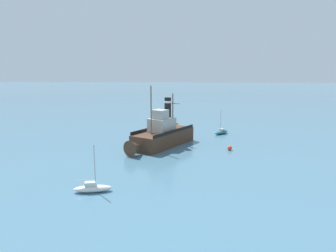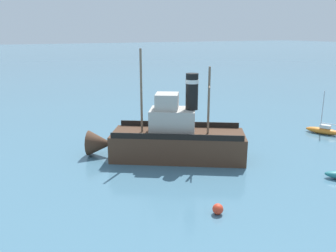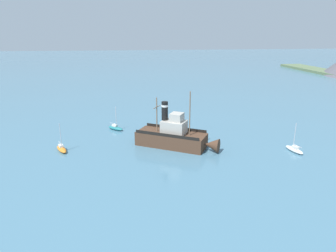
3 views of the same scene
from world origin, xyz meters
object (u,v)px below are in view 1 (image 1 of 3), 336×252
(sailboat_orange, at_px, (171,124))
(mooring_buoy, at_px, (230,148))
(sailboat_white, at_px, (92,188))
(sailboat_teal, at_px, (221,132))
(old_tugboat, at_px, (161,135))

(sailboat_orange, relative_size, mooring_buoy, 6.92)
(sailboat_white, relative_size, sailboat_teal, 1.00)
(mooring_buoy, bearing_deg, sailboat_orange, -64.04)
(sailboat_teal, relative_size, mooring_buoy, 6.92)
(sailboat_white, bearing_deg, sailboat_teal, -118.44)
(old_tugboat, bearing_deg, sailboat_orange, -91.54)
(old_tugboat, height_order, sailboat_teal, old_tugboat)
(sailboat_white, height_order, sailboat_orange, same)
(sailboat_white, bearing_deg, sailboat_orange, -98.60)
(sailboat_white, xyz_separation_m, sailboat_orange, (-5.80, -38.37, 0.00))
(old_tugboat, xyz_separation_m, mooring_buoy, (-10.73, 1.95, -1.48))
(sailboat_orange, bearing_deg, sailboat_teal, 139.97)
(old_tugboat, xyz_separation_m, sailboat_white, (5.29, 19.32, -1.40))
(old_tugboat, distance_m, sailboat_white, 20.08)
(old_tugboat, xyz_separation_m, sailboat_teal, (-10.80, -10.40, -1.40))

